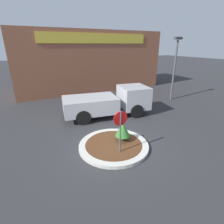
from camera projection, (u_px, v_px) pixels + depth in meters
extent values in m
plane|color=#2D2D30|center=(114.00, 147.00, 8.61)|extent=(120.00, 120.00, 0.00)
cylinder|color=#BCB7AD|center=(114.00, 145.00, 8.58)|extent=(3.40, 3.40, 0.16)
cylinder|color=#4C2D19|center=(114.00, 145.00, 8.58)|extent=(2.79, 2.79, 0.16)
cylinder|color=#4C4C51|center=(120.00, 134.00, 7.61)|extent=(0.07, 0.07, 2.14)
cylinder|color=#B71414|center=(120.00, 119.00, 7.35)|extent=(0.65, 0.03, 0.65)
cylinder|color=brown|center=(122.00, 138.00, 8.82)|extent=(0.08, 0.08, 0.28)
cone|color=#2D6B28|center=(123.00, 129.00, 8.64)|extent=(0.74, 0.74, 0.72)
cube|color=#B2B2B7|center=(133.00, 97.00, 12.58)|extent=(2.18, 2.35, 1.53)
cube|color=#B2B2B7|center=(90.00, 105.00, 11.76)|extent=(3.83, 2.71, 1.02)
cube|color=black|center=(142.00, 93.00, 12.67)|extent=(0.33, 1.85, 0.54)
cylinder|color=black|center=(126.00, 103.00, 13.68)|extent=(0.97, 0.38, 0.94)
cylinder|color=black|center=(137.00, 111.00, 11.89)|extent=(0.97, 0.38, 0.94)
cylinder|color=black|center=(79.00, 107.00, 12.63)|extent=(0.97, 0.38, 0.94)
cylinder|color=black|center=(83.00, 118.00, 10.84)|extent=(0.97, 0.38, 0.94)
cube|color=#93563D|center=(87.00, 61.00, 19.72)|extent=(15.32, 6.00, 6.08)
cube|color=gold|center=(97.00, 38.00, 16.39)|extent=(10.72, 0.08, 0.90)
cylinder|color=#4C4C51|center=(174.00, 72.00, 15.16)|extent=(0.16, 0.16, 5.05)
cube|color=#38383D|center=(178.00, 38.00, 14.20)|extent=(0.70, 0.30, 0.20)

